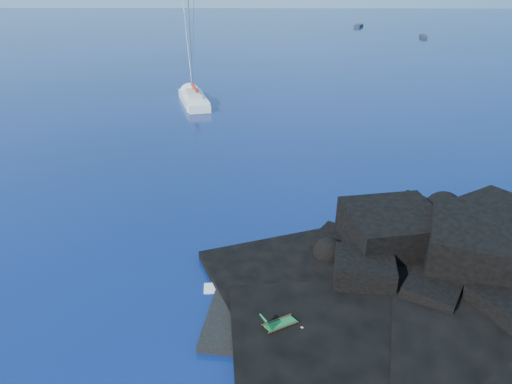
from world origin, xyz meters
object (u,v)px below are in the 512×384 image
at_px(distant_boat_a, 358,27).
at_px(distant_boat_b, 423,38).
at_px(sailboat, 194,103).
at_px(sunbather, 291,327).
at_px(marker_cone, 274,326).
at_px(deck_chair, 280,320).

bearing_deg(distant_boat_a, distant_boat_b, -41.33).
height_order(sailboat, distant_boat_a, sailboat).
relative_size(sailboat, sunbather, 7.56).
relative_size(sailboat, distant_boat_b, 3.06).
distance_m(sunbather, distant_boat_a, 132.02).
bearing_deg(sunbather, distant_boat_a, 91.72).
distance_m(sailboat, marker_cone, 43.38).
xyz_separation_m(marker_cone, distant_boat_a, (25.63, 129.66, -0.59)).
bearing_deg(marker_cone, sunbather, 0.46).
distance_m(marker_cone, distant_boat_a, 132.17).
distance_m(marker_cone, distant_boat_b, 112.92).
distance_m(sunbather, distant_boat_b, 112.66).
distance_m(deck_chair, distant_boat_b, 112.76).
xyz_separation_m(sailboat, deck_chair, (9.54, -42.30, 0.91)).
bearing_deg(sailboat, distant_boat_b, 38.29).
xyz_separation_m(distant_boat_a, distant_boat_b, (11.55, -23.04, 0.00)).
height_order(deck_chair, sunbather, deck_chair).
bearing_deg(marker_cone, sailboat, 102.33).
xyz_separation_m(sailboat, distant_boat_a, (34.89, 87.29, 0.00)).
height_order(sailboat, distant_boat_b, sailboat).
bearing_deg(marker_cone, distant_boat_b, 70.78).
bearing_deg(sunbather, sailboat, 115.89).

